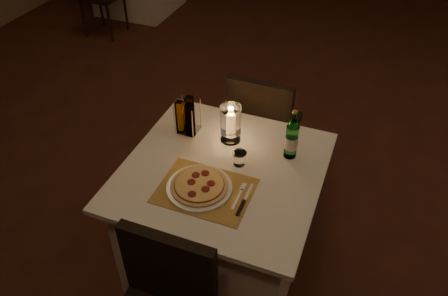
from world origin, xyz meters
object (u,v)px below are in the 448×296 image
(plate, at_px, (199,188))
(hurricane_candle, at_px, (231,121))
(pizza, at_px, (199,185))
(tumbler, at_px, (239,158))
(chair_far, at_px, (262,121))
(water_bottle, at_px, (292,138))
(main_table, at_px, (223,216))

(plate, bearing_deg, hurricane_candle, 89.27)
(pizza, xyz_separation_m, tumbler, (0.12, 0.24, 0.01))
(chair_far, bearing_deg, plate, -93.20)
(plate, bearing_deg, water_bottle, 49.45)
(plate, distance_m, pizza, 0.02)
(tumbler, bearing_deg, hurricane_candle, 122.84)
(pizza, bearing_deg, plate, -105.72)
(water_bottle, bearing_deg, main_table, -142.95)
(hurricane_candle, bearing_deg, plate, -90.73)
(main_table, relative_size, chair_far, 1.11)
(water_bottle, distance_m, hurricane_candle, 0.34)
(chair_far, relative_size, water_bottle, 3.15)
(plate, relative_size, water_bottle, 1.12)
(water_bottle, bearing_deg, chair_far, 120.84)
(main_table, bearing_deg, chair_far, 90.00)
(main_table, distance_m, pizza, 0.44)
(plate, bearing_deg, tumbler, 64.23)
(chair_far, height_order, hurricane_candle, hurricane_candle)
(pizza, relative_size, hurricane_candle, 1.28)
(chair_far, xyz_separation_m, tumbler, (0.07, -0.65, 0.23))
(tumbler, relative_size, water_bottle, 0.27)
(main_table, distance_m, water_bottle, 0.61)
(plate, relative_size, hurricane_candle, 1.47)
(hurricane_candle, bearing_deg, main_table, -79.23)
(pizza, bearing_deg, hurricane_candle, 89.28)
(chair_far, height_order, tumbler, chair_far)
(water_bottle, bearing_deg, plate, -130.55)
(main_table, xyz_separation_m, tumbler, (0.07, 0.06, 0.40))
(water_bottle, bearing_deg, tumbler, -144.86)
(chair_far, bearing_deg, tumbler, -84.14)
(pizza, bearing_deg, main_table, 74.48)
(plate, height_order, water_bottle, water_bottle)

